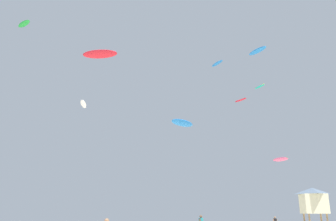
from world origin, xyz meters
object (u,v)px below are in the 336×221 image
object	(u,v)px
kite_aloft_0	(100,54)
kite_aloft_5	(241,100)
kite_aloft_2	(217,63)
kite_aloft_9	(280,159)
kite_aloft_1	(83,104)
kite_aloft_3	(257,51)
lifeguard_tower	(313,200)
kite_aloft_8	(260,87)
kite_aloft_7	(182,123)
kite_aloft_4	(24,24)

from	to	relation	value
kite_aloft_0	kite_aloft_5	xyz separation A→B (m)	(19.12, 13.75, -2.11)
kite_aloft_2	kite_aloft_9	distance (m)	17.33
kite_aloft_0	kite_aloft_1	xyz separation A→B (m)	(0.33, -5.70, -8.46)
kite_aloft_1	kite_aloft_2	distance (m)	24.58
kite_aloft_2	kite_aloft_3	xyz separation A→B (m)	(5.07, -5.63, -0.88)
lifeguard_tower	kite_aloft_3	world-z (taller)	kite_aloft_3
lifeguard_tower	kite_aloft_3	bearing A→B (deg)	99.64
kite_aloft_1	kite_aloft_9	size ratio (longest dim) A/B	0.97
kite_aloft_3	kite_aloft_8	xyz separation A→B (m)	(2.35, 12.03, -0.74)
kite_aloft_0	kite_aloft_2	size ratio (longest dim) A/B	1.68
kite_aloft_7	kite_aloft_5	bearing A→B (deg)	65.09
kite_aloft_3	kite_aloft_5	bearing A→B (deg)	98.39
kite_aloft_8	lifeguard_tower	bearing A→B (deg)	-91.59
kite_aloft_4	kite_aloft_8	distance (m)	37.72
lifeguard_tower	kite_aloft_1	world-z (taller)	kite_aloft_1
kite_aloft_1	kite_aloft_4	bearing A→B (deg)	148.32
kite_aloft_0	kite_aloft_3	xyz separation A→B (m)	(20.49, 4.51, 1.88)
kite_aloft_3	kite_aloft_7	size ratio (longest dim) A/B	1.04
kite_aloft_1	kite_aloft_5	xyz separation A→B (m)	(18.79, 19.45, 6.35)
kite_aloft_3	kite_aloft_8	distance (m)	12.28
kite_aloft_3	kite_aloft_9	bearing A→B (deg)	66.89
kite_aloft_2	kite_aloft_9	xyz separation A→B (m)	(9.04, 3.68, -14.32)
kite_aloft_7	lifeguard_tower	bearing A→B (deg)	-3.93
kite_aloft_0	kite_aloft_7	xyz separation A→B (m)	(10.48, -4.86, -10.47)
lifeguard_tower	kite_aloft_1	xyz separation A→B (m)	(-21.88, -0.03, 9.65)
lifeguard_tower	kite_aloft_5	bearing A→B (deg)	99.05
kite_aloft_9	kite_aloft_1	bearing A→B (deg)	-141.02
kite_aloft_1	kite_aloft_8	size ratio (longest dim) A/B	1.08
lifeguard_tower	kite_aloft_9	bearing A→B (deg)	83.43
kite_aloft_4	kite_aloft_9	distance (m)	41.75
kite_aloft_0	kite_aloft_9	distance (m)	30.38
kite_aloft_3	kite_aloft_1	bearing A→B (deg)	-153.13
kite_aloft_1	kite_aloft_5	distance (m)	27.78
kite_aloft_4	kite_aloft_8	bearing A→B (deg)	23.55
lifeguard_tower	kite_aloft_2	bearing A→B (deg)	113.27
lifeguard_tower	kite_aloft_5	distance (m)	25.35
kite_aloft_0	kite_aloft_2	world-z (taller)	kite_aloft_2
kite_aloft_2	kite_aloft_3	world-z (taller)	kite_aloft_2
kite_aloft_9	kite_aloft_0	bearing A→B (deg)	-150.52
kite_aloft_2	kite_aloft_4	bearing A→B (deg)	-162.36
kite_aloft_4	kite_aloft_1	bearing A→B (deg)	-31.68
kite_aloft_8	kite_aloft_5	bearing A→B (deg)	-142.99
lifeguard_tower	kite_aloft_1	bearing A→B (deg)	-179.92
kite_aloft_0	kite_aloft_2	bearing A→B (deg)	33.35
kite_aloft_0	kite_aloft_7	size ratio (longest dim) A/B	1.55
kite_aloft_8	kite_aloft_9	bearing A→B (deg)	-59.14
kite_aloft_8	kite_aloft_7	bearing A→B (deg)	-119.98
kite_aloft_0	kite_aloft_7	world-z (taller)	kite_aloft_0
kite_aloft_1	kite_aloft_8	xyz separation A→B (m)	(22.50, 22.25, 9.59)
kite_aloft_2	kite_aloft_1	bearing A→B (deg)	-133.59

